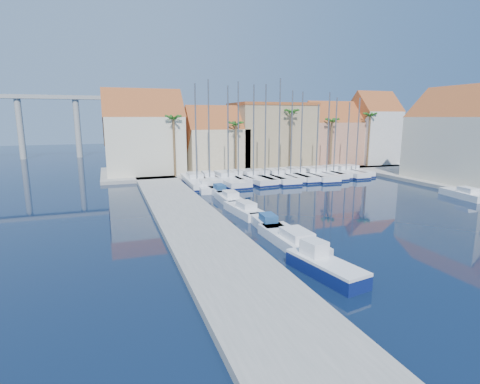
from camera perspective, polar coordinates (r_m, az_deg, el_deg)
The scene contains 37 objects.
ground at distance 24.20m, azimuth 24.02°, elevation -12.79°, with size 260.00×260.00×0.00m, color black.
quay_west at distance 31.37m, azimuth -6.24°, elevation -5.86°, with size 6.00×77.00×0.50m, color gray.
shore_north at distance 69.34m, azimuth 2.45°, elevation 3.68°, with size 54.00×16.00×0.50m, color gray.
fishing_boat at distance 23.75m, azimuth 12.68°, elevation -10.82°, with size 2.81×5.79×1.94m.
motorboat_west_0 at distance 28.49m, azimuth 7.99°, elevation -7.15°, with size 2.50×7.42×1.40m.
motorboat_west_1 at distance 32.52m, azimuth 4.06°, elevation -4.72°, with size 2.08×5.29×1.40m.
motorboat_west_2 at distance 37.02m, azimuth 0.64°, elevation -2.70°, with size 2.43×6.12×1.40m.
motorboat_west_3 at distance 42.22m, azimuth -1.65°, elevation -0.95°, with size 2.09×6.14×1.40m.
motorboat_west_4 at distance 46.48m, azimuth -3.28°, elevation 0.18°, with size 1.75×5.10×1.40m.
motorboat_west_5 at distance 50.13m, azimuth -5.23°, elevation 0.97°, with size 2.97×7.65×1.40m.
motorboat_west_6 at distance 55.60m, azimuth -6.74°, elevation 1.97°, with size 2.81×7.49×1.40m.
motorboat_east_1 at distance 51.91m, azimuth 30.97°, elevation -0.26°, with size 2.52×6.05×1.40m.
sailboat_0 at distance 53.52m, azimuth -6.70°, elevation 1.69°, with size 3.27×11.07×13.94m.
sailboat_1 at distance 54.91m, azimuth -4.75°, elevation 2.05°, with size 2.47×8.33×14.62m.
sailboat_2 at distance 54.60m, azimuth -2.04°, elevation 1.94°, with size 3.63×11.91×13.76m.
sailboat_3 at distance 56.20m, azimuth -0.42°, elevation 2.30°, with size 2.34×8.43×14.46m.
sailboat_4 at distance 56.19m, azimuth 1.74°, elevation 2.22°, with size 3.88×11.49×14.03m.
sailboat_5 at distance 56.66m, azimuth 3.54°, elevation 2.30°, with size 3.34×9.99×14.11m.
sailboat_6 at distance 57.39m, azimuth 5.62°, elevation 2.37°, with size 3.38×11.41×14.97m.
sailboat_7 at distance 58.70m, azimuth 7.45°, elevation 2.53°, with size 2.68×9.87×13.36m.
sailboat_8 at distance 59.54m, azimuth 8.88°, elevation 2.60°, with size 2.92×10.86×13.24m.
sailboat_9 at distance 60.35m, azimuth 11.19°, elevation 2.61°, with size 3.71×11.62×11.39m.
sailboat_10 at distance 61.78m, azimuth 12.71°, elevation 2.79°, with size 3.02×9.58×13.24m.
sailboat_11 at distance 63.18m, azimuth 13.83°, elevation 2.93°, with size 3.02×9.05×12.51m.
sailboat_12 at distance 64.38m, azimuth 15.52°, elevation 2.97°, with size 2.91×10.32×11.82m.
sailboat_13 at distance 65.42m, azimuth 16.94°, elevation 3.06°, with size 2.35×8.30×12.53m.
building_0 at distance 63.04m, azimuth -14.44°, elevation 8.29°, with size 12.30×9.00×13.50m.
building_1 at distance 65.31m, azimuth -3.76°, elevation 7.64°, with size 10.30×8.00×11.00m.
building_2 at distance 69.98m, azimuth 4.79°, elevation 8.66°, with size 14.20×10.20×11.50m.
building_3 at distance 74.89m, azimuth 13.60°, elevation 8.25°, with size 10.30×8.00×12.00m.
building_4 at distance 79.32m, azimuth 19.56°, elevation 8.88°, with size 8.30×8.00×14.00m.
building_6 at distance 62.20m, azimuth 30.92°, elevation 7.01°, with size 9.00×14.30×13.50m.
palm_0 at distance 58.53m, azimuth -10.13°, elevation 10.77°, with size 2.60×2.60×10.15m.
palm_1 at distance 61.02m, azimuth -0.66°, elevation 10.07°, with size 2.60×2.60×9.15m.
palm_2 at distance 64.94m, azimuth 7.89°, elevation 11.70°, with size 2.60×2.60×11.15m.
palm_3 at distance 68.98m, azimuth 13.87°, elevation 10.29°, with size 2.60×2.60×9.65m.
palm_4 at distance 73.66m, azimuth 19.21°, elevation 10.77°, with size 2.60×2.60×10.65m.
Camera 1 is at (-15.78, -15.70, 9.49)m, focal length 28.00 mm.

